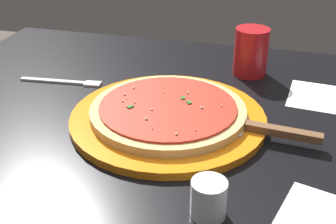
% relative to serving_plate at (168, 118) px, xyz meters
% --- Properties ---
extents(restaurant_table, '(1.05, 0.91, 0.78)m').
position_rel_serving_plate_xyz_m(restaurant_table, '(-0.04, -0.01, -0.14)').
color(restaurant_table, black).
rests_on(restaurant_table, ground_plane).
extents(serving_plate, '(0.36, 0.36, 0.01)m').
position_rel_serving_plate_xyz_m(serving_plate, '(0.00, 0.00, 0.00)').
color(serving_plate, orange).
rests_on(serving_plate, restaurant_table).
extents(pizza, '(0.29, 0.29, 0.02)m').
position_rel_serving_plate_xyz_m(pizza, '(-0.00, -0.00, 0.02)').
color(pizza, '#DBB26B').
rests_on(pizza, serving_plate).
extents(pizza_server, '(0.22, 0.08, 0.01)m').
position_rel_serving_plate_xyz_m(pizza_server, '(0.17, -0.02, 0.01)').
color(pizza_server, silver).
rests_on(pizza_server, serving_plate).
extents(cup_tall_drink, '(0.08, 0.08, 0.11)m').
position_rel_serving_plate_xyz_m(cup_tall_drink, '(0.13, 0.26, 0.05)').
color(cup_tall_drink, '#B2191E').
rests_on(cup_tall_drink, restaurant_table).
extents(cup_small_sauce, '(0.05, 0.05, 0.05)m').
position_rel_serving_plate_xyz_m(cup_small_sauce, '(0.12, -0.23, 0.02)').
color(cup_small_sauce, silver).
rests_on(cup_small_sauce, restaurant_table).
extents(napkin_loose_left, '(0.13, 0.15, 0.00)m').
position_rel_serving_plate_xyz_m(napkin_loose_left, '(0.28, 0.18, -0.01)').
color(napkin_loose_left, white).
rests_on(napkin_loose_left, restaurant_table).
extents(fork, '(0.19, 0.03, 0.00)m').
position_rel_serving_plate_xyz_m(fork, '(-0.26, 0.11, -0.00)').
color(fork, silver).
rests_on(fork, restaurant_table).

